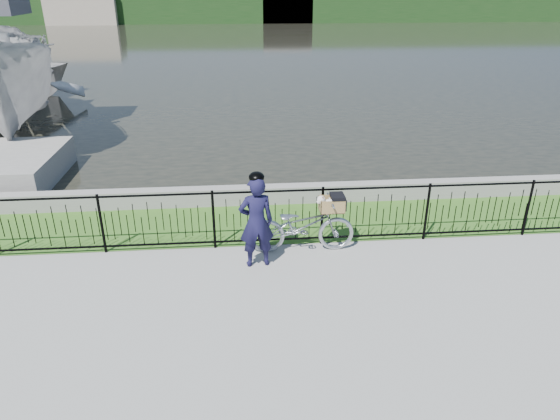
{
  "coord_description": "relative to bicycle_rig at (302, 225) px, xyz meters",
  "views": [
    {
      "loc": [
        -0.5,
        -6.67,
        4.52
      ],
      "look_at": [
        0.16,
        1.0,
        1.0
      ],
      "focal_mm": 32.0,
      "sensor_mm": 36.0,
      "label": 1
    }
  ],
  "objects": [
    {
      "name": "far_building_left",
      "position": [
        -18.6,
        56.64,
        1.48
      ],
      "size": [
        8.0,
        4.0,
        4.0
      ],
      "primitive_type": "cube",
      "color": "#A19481",
      "rests_on": "ground"
    },
    {
      "name": "far_treeline",
      "position": [
        -0.6,
        58.64,
        0.98
      ],
      "size": [
        120.0,
        6.0,
        3.0
      ],
      "primitive_type": "cube",
      "color": "#1C3B16",
      "rests_on": "ground"
    },
    {
      "name": "water",
      "position": [
        -0.6,
        31.64,
        -0.52
      ],
      "size": [
        120.0,
        120.0,
        0.0
      ],
      "primitive_type": "plane",
      "color": "black",
      "rests_on": "ground"
    },
    {
      "name": "cyclist",
      "position": [
        -0.85,
        -0.43,
        0.33
      ],
      "size": [
        0.65,
        0.47,
        1.71
      ],
      "color": "black",
      "rests_on": "ground"
    },
    {
      "name": "far_building_right",
      "position": [
        5.4,
        57.14,
        1.08
      ],
      "size": [
        6.0,
        3.0,
        3.2
      ],
      "primitive_type": "cube",
      "color": "#A19481",
      "rests_on": "ground"
    },
    {
      "name": "bicycle_rig",
      "position": [
        0.0,
        0.0,
        0.0
      ],
      "size": [
        1.92,
        0.67,
        1.11
      ],
      "color": "#AAAFB6",
      "rests_on": "ground"
    },
    {
      "name": "fence",
      "position": [
        -0.6,
        0.24,
        0.06
      ],
      "size": [
        14.0,
        0.06,
        1.15
      ],
      "primitive_type": null,
      "color": "black",
      "rests_on": "ground"
    },
    {
      "name": "ground",
      "position": [
        -0.6,
        -1.36,
        -0.52
      ],
      "size": [
        120.0,
        120.0,
        0.0
      ],
      "primitive_type": "plane",
      "color": "gray",
      "rests_on": "ground"
    },
    {
      "name": "quay_wall",
      "position": [
        -0.6,
        2.24,
        -0.32
      ],
      "size": [
        60.0,
        0.3,
        0.4
      ],
      "primitive_type": "cube",
      "color": "gray",
      "rests_on": "ground"
    },
    {
      "name": "grass_strip",
      "position": [
        -0.6,
        1.24,
        -0.51
      ],
      "size": [
        60.0,
        2.0,
        0.01
      ],
      "primitive_type": "cube",
      "color": "#37641F",
      "rests_on": "ground"
    }
  ]
}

